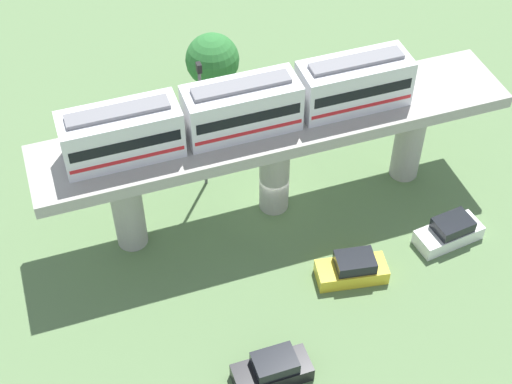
{
  "coord_description": "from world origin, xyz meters",
  "views": [
    {
      "loc": [
        32.41,
        -12.31,
        36.92
      ],
      "look_at": [
        2.5,
        -2.08,
        4.35
      ],
      "focal_mm": 54.29,
      "sensor_mm": 36.0,
      "label": 1
    }
  ],
  "objects_px": {
    "parked_car_yellow": "(352,269)",
    "train": "(242,108)",
    "signal_post": "(202,121)",
    "tree_near_viaduct": "(212,60)",
    "parked_car_black": "(273,370)",
    "parked_car_white": "(449,232)"
  },
  "relations": [
    {
      "from": "parked_car_white",
      "to": "parked_car_yellow",
      "type": "bearing_deg",
      "value": -91.11
    },
    {
      "from": "train",
      "to": "parked_car_black",
      "type": "height_order",
      "value": "train"
    },
    {
      "from": "parked_car_yellow",
      "to": "tree_near_viaduct",
      "type": "xyz_separation_m",
      "value": [
        -18.03,
        -3.15,
        3.48
      ]
    },
    {
      "from": "parked_car_white",
      "to": "parked_car_black",
      "type": "height_order",
      "value": "same"
    },
    {
      "from": "train",
      "to": "parked_car_black",
      "type": "xyz_separation_m",
      "value": [
        11.99,
        -2.3,
        -8.05
      ]
    },
    {
      "from": "tree_near_viaduct",
      "to": "signal_post",
      "type": "height_order",
      "value": "signal_post"
    },
    {
      "from": "parked_car_yellow",
      "to": "tree_near_viaduct",
      "type": "height_order",
      "value": "tree_near_viaduct"
    },
    {
      "from": "parked_car_black",
      "to": "tree_near_viaduct",
      "type": "height_order",
      "value": "tree_near_viaduct"
    },
    {
      "from": "train",
      "to": "parked_car_yellow",
      "type": "distance_m",
      "value": 11.63
    },
    {
      "from": "parked_car_black",
      "to": "parked_car_yellow",
      "type": "bearing_deg",
      "value": 125.9
    },
    {
      "from": "parked_car_yellow",
      "to": "parked_car_black",
      "type": "relative_size",
      "value": 1.05
    },
    {
      "from": "tree_near_viaduct",
      "to": "parked_car_yellow",
      "type": "bearing_deg",
      "value": 9.93
    },
    {
      "from": "parked_car_white",
      "to": "train",
      "type": "bearing_deg",
      "value": -126.36
    },
    {
      "from": "train",
      "to": "parked_car_yellow",
      "type": "relative_size",
      "value": 4.62
    },
    {
      "from": "parked_car_white",
      "to": "parked_car_yellow",
      "type": "relative_size",
      "value": 0.99
    },
    {
      "from": "parked_car_yellow",
      "to": "tree_near_viaduct",
      "type": "bearing_deg",
      "value": -160.76
    },
    {
      "from": "train",
      "to": "signal_post",
      "type": "height_order",
      "value": "train"
    },
    {
      "from": "parked_car_yellow",
      "to": "train",
      "type": "bearing_deg",
      "value": -138.35
    },
    {
      "from": "parked_car_yellow",
      "to": "signal_post",
      "type": "height_order",
      "value": "signal_post"
    },
    {
      "from": "signal_post",
      "to": "tree_near_viaduct",
      "type": "bearing_deg",
      "value": 159.24
    },
    {
      "from": "signal_post",
      "to": "parked_car_black",
      "type": "bearing_deg",
      "value": -2.92
    },
    {
      "from": "tree_near_viaduct",
      "to": "signal_post",
      "type": "distance_m",
      "value": 8.15
    }
  ]
}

